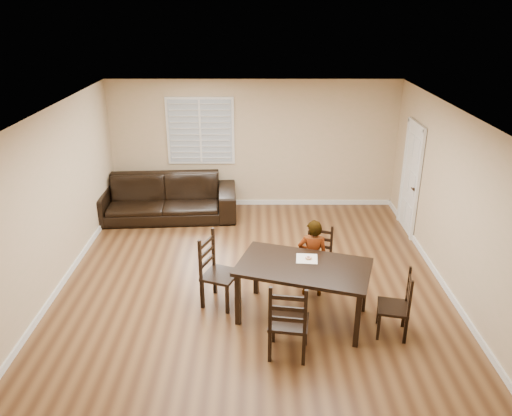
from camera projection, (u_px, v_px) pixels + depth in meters
The scene contains 11 objects.
ground at pixel (252, 289), 7.75m from camera, with size 7.00×7.00×0.00m, color brown.
room at pixel (255, 175), 7.22m from camera, with size 6.04×7.04×2.72m.
dining_table at pixel (304, 271), 6.78m from camera, with size 1.99×1.48×0.83m.
chair_near at pixel (318, 255), 7.87m from camera, with size 0.53×0.52×0.93m.
chair_far at pixel (288, 327), 6.05m from camera, with size 0.54×0.52×1.07m.
chair_left at pixel (212, 272), 7.25m from camera, with size 0.60×0.62×1.09m.
chair_right at pixel (402, 307), 6.54m from camera, with size 0.47×0.49×0.94m.
child at pixel (312, 258), 7.39m from camera, with size 0.45×0.29×1.23m, color gray.
napkin at pixel (307, 259), 6.92m from camera, with size 0.29×0.29×0.00m, color beige.
donut at pixel (308, 258), 6.91m from camera, with size 0.09×0.09×0.03m.
sofa at pixel (164, 198), 10.16m from camera, with size 2.92×1.14×0.85m, color black.
Camera 1 is at (0.06, -6.68, 4.14)m, focal length 35.00 mm.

